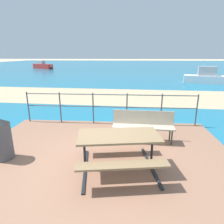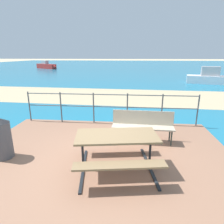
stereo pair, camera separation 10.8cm
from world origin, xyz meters
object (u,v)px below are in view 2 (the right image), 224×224
(picnic_table, at_px, (117,143))
(trash_bin, at_px, (2,138))
(park_bench, at_px, (143,123))
(boat_near, at_px, (46,66))
(boat_mid, at_px, (214,78))

(picnic_table, height_order, trash_bin, trash_bin)
(park_bench, xyz_separation_m, trash_bin, (-3.30, -1.24, -0.02))
(picnic_table, bearing_deg, boat_near, 107.09)
(picnic_table, distance_m, park_bench, 1.59)
(picnic_table, distance_m, boat_near, 34.22)
(trash_bin, bearing_deg, boat_near, 111.76)
(park_bench, xyz_separation_m, boat_near, (-15.51, 29.36, -0.06))
(picnic_table, distance_m, boat_mid, 15.54)
(park_bench, xyz_separation_m, boat_mid, (6.79, 12.19, -0.09))
(boat_mid, bearing_deg, picnic_table, -103.76)
(picnic_table, xyz_separation_m, trash_bin, (-2.68, 0.22, -0.11))
(boat_near, distance_m, boat_mid, 28.14)
(picnic_table, relative_size, trash_bin, 1.91)
(park_bench, relative_size, boat_near, 0.34)
(picnic_table, relative_size, boat_near, 0.38)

